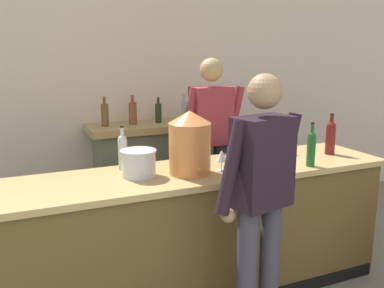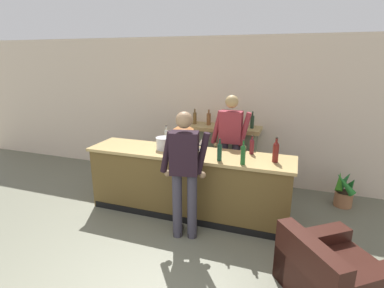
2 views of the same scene
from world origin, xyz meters
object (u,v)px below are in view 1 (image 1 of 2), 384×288
(fireplace_stone, at_px, (159,175))
(ice_bucket_steel, at_px, (139,163))
(wine_bottle_chardonnay_pale, at_px, (311,147))
(wine_bottle_merlot_tall, at_px, (278,138))
(copper_dispenser, at_px, (190,142))
(wine_glass_front_right, at_px, (200,147))
(wine_bottle_cabernet_heavy, at_px, (123,150))
(potted_plant_corner, at_px, (334,185))
(wine_bottle_rose_blush, at_px, (271,151))
(person_bartender, at_px, (211,146))
(wine_bottle_riesling_slim, at_px, (331,136))
(person_customer, at_px, (260,200))
(wine_glass_mid_counter, at_px, (222,156))

(fireplace_stone, bearing_deg, ice_bucket_steel, -114.75)
(wine_bottle_chardonnay_pale, bearing_deg, wine_bottle_merlot_tall, 84.95)
(copper_dispenser, xyz_separation_m, wine_bottle_chardonnay_pale, (0.91, -0.19, -0.08))
(fireplace_stone, distance_m, wine_glass_front_right, 1.25)
(wine_bottle_cabernet_heavy, bearing_deg, ice_bucket_steel, -76.54)
(wine_bottle_merlot_tall, bearing_deg, fireplace_stone, 123.26)
(potted_plant_corner, height_order, wine_bottle_cabernet_heavy, wine_bottle_cabernet_heavy)
(ice_bucket_steel, bearing_deg, wine_bottle_rose_blush, -14.00)
(ice_bucket_steel, height_order, wine_bottle_cabernet_heavy, wine_bottle_cabernet_heavy)
(copper_dispenser, bearing_deg, wine_bottle_merlot_tall, 17.13)
(person_bartender, bearing_deg, wine_bottle_chardonnay_pale, -68.36)
(wine_bottle_rose_blush, relative_size, wine_bottle_riesling_slim, 0.91)
(fireplace_stone, distance_m, wine_bottle_merlot_tall, 1.40)
(wine_glass_front_right, bearing_deg, wine_bottle_merlot_tall, 3.00)
(wine_bottle_chardonnay_pale, bearing_deg, wine_bottle_riesling_slim, 31.27)
(wine_bottle_merlot_tall, relative_size, wine_bottle_chardonnay_pale, 0.83)
(fireplace_stone, height_order, copper_dispenser, copper_dispenser)
(potted_plant_corner, height_order, wine_bottle_rose_blush, wine_bottle_rose_blush)
(person_customer, height_order, wine_bottle_riesling_slim, person_customer)
(fireplace_stone, distance_m, potted_plant_corner, 2.18)
(person_customer, height_order, ice_bucket_steel, person_customer)
(person_bartender, distance_m, copper_dispenser, 0.95)
(wine_bottle_rose_blush, bearing_deg, wine_bottle_chardonnay_pale, -6.85)
(potted_plant_corner, relative_size, copper_dispenser, 1.37)
(ice_bucket_steel, xyz_separation_m, wine_bottle_riesling_slim, (1.66, -0.03, 0.06))
(wine_bottle_cabernet_heavy, bearing_deg, wine_bottle_riesling_slim, -8.32)
(wine_bottle_chardonnay_pale, bearing_deg, wine_glass_front_right, 147.98)
(wine_bottle_chardonnay_pale, distance_m, wine_bottle_riesling_slim, 0.47)
(potted_plant_corner, bearing_deg, fireplace_stone, 173.09)
(wine_bottle_rose_blush, xyz_separation_m, wine_glass_front_right, (-0.39, 0.41, -0.02))
(copper_dispenser, xyz_separation_m, wine_bottle_riesling_slim, (1.31, 0.05, -0.07))
(person_customer, relative_size, wine_bottle_chardonnay_pale, 5.18)
(person_customer, relative_size, wine_bottle_merlot_tall, 6.23)
(ice_bucket_steel, height_order, wine_glass_mid_counter, ice_bucket_steel)
(person_bartender, distance_m, wine_bottle_chardonnay_pale, 1.02)
(copper_dispenser, relative_size, wine_glass_front_right, 2.69)
(copper_dispenser, distance_m, wine_bottle_rose_blush, 0.61)
(potted_plant_corner, xyz_separation_m, wine_bottle_chardonnay_pale, (-1.47, -1.31, 0.89))
(person_bartender, bearing_deg, wine_bottle_merlot_tall, -47.40)
(fireplace_stone, distance_m, ice_bucket_steel, 1.52)
(wine_bottle_riesling_slim, relative_size, wine_glass_front_right, 2.05)
(fireplace_stone, bearing_deg, wine_glass_mid_counter, -90.27)
(copper_dispenser, bearing_deg, wine_bottle_chardonnay_pale, -11.99)
(potted_plant_corner, xyz_separation_m, wine_bottle_merlot_tall, (-1.43, -0.82, 0.86))
(person_bartender, relative_size, wine_glass_mid_counter, 11.64)
(potted_plant_corner, bearing_deg, wine_bottle_rose_blush, -144.74)
(wine_bottle_riesling_slim, bearing_deg, wine_glass_mid_counter, -175.74)
(wine_bottle_cabernet_heavy, height_order, wine_bottle_rose_blush, wine_bottle_cabernet_heavy)
(potted_plant_corner, height_order, ice_bucket_steel, ice_bucket_steel)
(wine_bottle_rose_blush, height_order, wine_bottle_chardonnay_pale, wine_bottle_chardonnay_pale)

